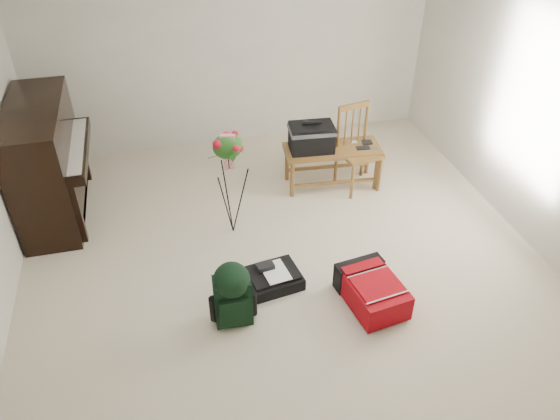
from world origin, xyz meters
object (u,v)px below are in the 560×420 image
object	(u,v)px
dining_chair	(358,150)
black_duffel	(272,277)
piano	(48,164)
red_suitcase	(370,287)
bench	(318,142)
flower_stand	(230,185)
green_backpack	(232,292)

from	to	relation	value
dining_chair	black_duffel	distance (m)	1.97
piano	red_suitcase	world-z (taller)	piano
bench	flower_stand	xyz separation A→B (m)	(-1.10, -0.60, -0.02)
bench	green_backpack	xyz separation A→B (m)	(-1.31, -1.84, -0.25)
bench	flower_stand	world-z (taller)	flower_stand
black_duffel	flower_stand	size ratio (longest dim) A/B	0.47
flower_stand	green_backpack	bearing A→B (deg)	-84.76
bench	green_backpack	distance (m)	2.27
red_suitcase	flower_stand	world-z (taller)	flower_stand
red_suitcase	bench	bearing A→B (deg)	79.40
dining_chair	flower_stand	bearing A→B (deg)	-172.94
piano	green_backpack	world-z (taller)	piano
piano	black_duffel	xyz separation A→B (m)	(2.01, -1.69, -0.52)
green_backpack	flower_stand	size ratio (longest dim) A/B	0.53
red_suitcase	black_duffel	size ratio (longest dim) A/B	1.27
dining_chair	bench	bearing A→B (deg)	157.67
flower_stand	dining_chair	bearing A→B (deg)	33.12
bench	red_suitcase	world-z (taller)	bench
bench	red_suitcase	distance (m)	1.94
piano	dining_chair	xyz separation A→B (m)	(3.34, -0.30, -0.12)
red_suitcase	green_backpack	world-z (taller)	green_backpack
piano	flower_stand	distance (m)	1.96
bench	piano	bearing A→B (deg)	-179.06
bench	green_backpack	bearing A→B (deg)	-120.31
piano	dining_chair	distance (m)	3.36
red_suitcase	flower_stand	size ratio (longest dim) A/B	0.59
red_suitcase	flower_stand	bearing A→B (deg)	120.47
bench	green_backpack	size ratio (longest dim) A/B	1.80
dining_chair	green_backpack	xyz separation A→B (m)	(-1.76, -1.75, -0.13)
bench	dining_chair	distance (m)	0.47
bench	red_suitcase	xyz separation A→B (m)	(-0.08, -1.89, -0.45)
piano	red_suitcase	xyz separation A→B (m)	(2.81, -2.10, -0.45)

